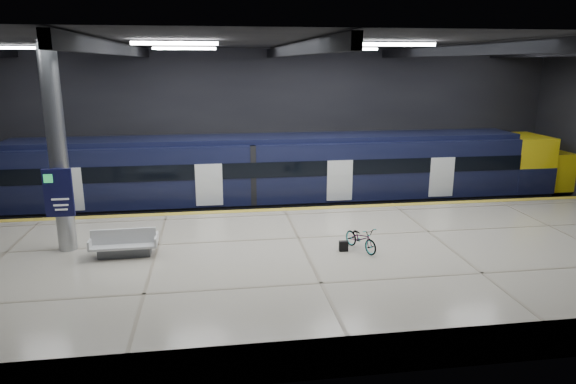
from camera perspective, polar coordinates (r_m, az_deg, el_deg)
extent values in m
plane|color=black|center=(20.11, 0.67, -7.13)|extent=(30.00, 30.00, 0.00)
cube|color=black|center=(26.86, -2.01, 7.11)|extent=(30.00, 0.10, 8.00)
cube|color=black|center=(11.40, 7.07, -2.84)|extent=(30.00, 0.10, 8.00)
cube|color=black|center=(18.74, 0.74, 16.30)|extent=(30.00, 16.00, 0.10)
cube|color=black|center=(18.74, -18.34, 14.84)|extent=(0.25, 16.00, 0.40)
cube|color=black|center=(18.73, 0.74, 15.53)|extent=(0.25, 16.00, 0.40)
cube|color=black|center=(20.55, 18.08, 14.74)|extent=(0.25, 16.00, 0.40)
cube|color=white|center=(16.53, -12.46, 15.84)|extent=(2.60, 0.18, 0.10)
cube|color=white|center=(17.54, 11.94, 15.75)|extent=(2.60, 0.18, 0.10)
cube|color=white|center=(23.89, -28.96, 13.85)|extent=(2.60, 0.18, 0.10)
cube|color=white|center=(22.52, -11.44, 15.37)|extent=(2.60, 0.18, 0.10)
cube|color=white|center=(23.27, 6.70, 15.50)|extent=(2.60, 0.18, 0.10)
cube|color=white|center=(25.96, 22.30, 14.44)|extent=(2.60, 0.18, 0.10)
cube|color=beige|center=(17.62, 1.97, -8.39)|extent=(30.00, 11.00, 1.10)
cube|color=gold|center=(22.33, -0.43, -1.94)|extent=(30.00, 0.40, 0.01)
cube|color=gray|center=(24.55, -1.08, -2.93)|extent=(30.00, 0.08, 0.16)
cube|color=gray|center=(25.92, -1.49, -2.00)|extent=(30.00, 0.08, 0.16)
cube|color=black|center=(25.08, -1.77, -1.45)|extent=(24.00, 2.58, 0.80)
cube|color=black|center=(24.66, -1.80, 2.53)|extent=(24.00, 2.80, 2.75)
cube|color=black|center=(24.40, -1.83, 5.97)|extent=(24.00, 2.30, 0.24)
cube|color=black|center=(23.23, -1.40, 2.49)|extent=(24.00, 0.04, 0.70)
cube|color=white|center=(23.90, 5.77, 1.28)|extent=(1.20, 0.05, 1.90)
cube|color=yellow|center=(29.13, 24.55, 3.06)|extent=(2.00, 2.80, 2.75)
ellipsoid|color=yellow|center=(30.70, 28.55, 2.21)|extent=(3.60, 2.52, 1.90)
cube|color=black|center=(29.27, 25.08, 3.40)|extent=(1.60, 2.38, 0.80)
cube|color=#595B60|center=(17.88, -17.67, -6.32)|extent=(1.67, 0.54, 0.31)
cube|color=silver|center=(17.80, -17.73, -5.60)|extent=(2.09, 0.91, 0.08)
cube|color=silver|center=(17.70, -17.80, -4.71)|extent=(2.08, 0.11, 0.52)
cube|color=silver|center=(17.95, -21.05, -5.29)|extent=(0.08, 0.88, 0.31)
cube|color=silver|center=(17.62, -14.41, -5.12)|extent=(0.08, 0.88, 0.31)
imported|color=#99999E|center=(17.65, 8.11, -5.12)|extent=(1.13, 1.69, 0.84)
cube|color=black|center=(17.57, 6.19, -5.99)|extent=(0.31, 0.20, 0.35)
cylinder|color=#9EA0A5|center=(18.41, -24.23, 4.31)|extent=(0.60, 0.60, 6.90)
cube|color=#0F1039|center=(18.27, -24.15, -0.08)|extent=(0.90, 0.12, 1.60)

